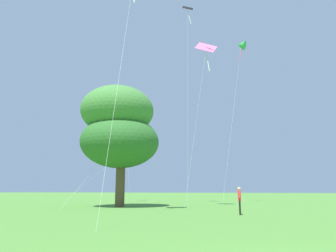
% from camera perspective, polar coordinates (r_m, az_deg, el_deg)
% --- Properties ---
extents(kite_white_distant, '(4.76, 6.20, 11.79)m').
position_cam_1_polar(kite_white_distant, '(41.88, -8.10, 1.06)').
color(kite_white_distant, white).
rests_on(kite_white_distant, ground_plane).
extents(kite_orange_box, '(1.92, 12.15, 11.47)m').
position_cam_1_polar(kite_orange_box, '(36.39, -4.81, 2.71)').
color(kite_orange_box, orange).
rests_on(kite_orange_box, ground_plane).
extents(kite_pink_low, '(2.37, 4.65, 16.60)m').
position_cam_1_polar(kite_pink_low, '(31.58, 7.22, 13.48)').
color(kite_pink_low, pink).
rests_on(kite_pink_low, ground_plane).
extents(kite_green_small, '(2.58, 10.18, 21.81)m').
position_cam_1_polar(kite_green_small, '(44.19, 13.60, 14.54)').
color(kite_green_small, green).
rests_on(kite_green_small, ground_plane).
extents(kite_black_large, '(1.99, 6.46, 24.15)m').
position_cam_1_polar(kite_black_large, '(39.24, 3.81, 19.78)').
color(kite_black_large, black).
rests_on(kite_black_large, ground_plane).
extents(kite_blue_delta, '(4.82, 12.34, 9.66)m').
position_cam_1_polar(kite_blue_delta, '(48.02, -6.18, -3.02)').
color(kite_blue_delta, blue).
rests_on(kite_blue_delta, ground_plane).
extents(person_near_tree, '(0.23, 0.55, 1.68)m').
position_cam_1_polar(person_near_tree, '(19.67, 13.33, -13.08)').
color(person_near_tree, black).
rests_on(person_near_tree, ground_plane).
extents(tree_right_cluster, '(7.47, 7.36, 11.38)m').
position_cam_1_polar(tree_right_cluster, '(29.25, -9.25, -0.30)').
color(tree_right_cluster, brown).
rests_on(tree_right_cluster, ground_plane).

